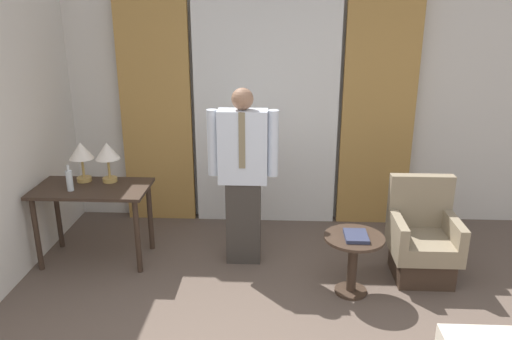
{
  "coord_description": "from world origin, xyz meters",
  "views": [
    {
      "loc": [
        0.14,
        -2.17,
        2.37
      ],
      "look_at": [
        -0.05,
        1.96,
        0.97
      ],
      "focal_mm": 35.0,
      "sensor_mm": 36.0,
      "label": 1
    }
  ],
  "objects_px": {
    "table_lamp_right": "(107,153)",
    "table_lamp_left": "(81,153)",
    "bottle_near_edge": "(70,180)",
    "book": "(356,236)",
    "armchair": "(422,242)",
    "side_table": "(353,255)",
    "person": "(243,171)",
    "desk": "(93,199)"
  },
  "relations": [
    {
      "from": "table_lamp_right",
      "to": "table_lamp_left",
      "type": "bearing_deg",
      "value": 180.0
    },
    {
      "from": "bottle_near_edge",
      "to": "book",
      "type": "relative_size",
      "value": 0.98
    },
    {
      "from": "armchair",
      "to": "side_table",
      "type": "height_order",
      "value": "armchair"
    },
    {
      "from": "table_lamp_left",
      "to": "bottle_near_edge",
      "type": "height_order",
      "value": "table_lamp_left"
    },
    {
      "from": "table_lamp_left",
      "to": "person",
      "type": "relative_size",
      "value": 0.23
    },
    {
      "from": "armchair",
      "to": "side_table",
      "type": "xyz_separation_m",
      "value": [
        -0.66,
        -0.32,
        0.03
      ]
    },
    {
      "from": "armchair",
      "to": "side_table",
      "type": "bearing_deg",
      "value": -153.84
    },
    {
      "from": "table_lamp_left",
      "to": "book",
      "type": "distance_m",
      "value": 2.63
    },
    {
      "from": "bottle_near_edge",
      "to": "armchair",
      "type": "xyz_separation_m",
      "value": [
        3.18,
        -0.06,
        -0.51
      ]
    },
    {
      "from": "armchair",
      "to": "book",
      "type": "xyz_separation_m",
      "value": [
        -0.65,
        -0.35,
        0.22
      ]
    },
    {
      "from": "table_lamp_right",
      "to": "bottle_near_edge",
      "type": "relative_size",
      "value": 1.59
    },
    {
      "from": "table_lamp_left",
      "to": "armchair",
      "type": "bearing_deg",
      "value": -5.72
    },
    {
      "from": "armchair",
      "to": "book",
      "type": "distance_m",
      "value": 0.77
    },
    {
      "from": "person",
      "to": "book",
      "type": "height_order",
      "value": "person"
    },
    {
      "from": "bottle_near_edge",
      "to": "armchair",
      "type": "height_order",
      "value": "bottle_near_edge"
    },
    {
      "from": "table_lamp_right",
      "to": "book",
      "type": "relative_size",
      "value": 1.56
    },
    {
      "from": "desk",
      "to": "table_lamp_left",
      "type": "height_order",
      "value": "table_lamp_left"
    },
    {
      "from": "desk",
      "to": "bottle_near_edge",
      "type": "relative_size",
      "value": 4.35
    },
    {
      "from": "desk",
      "to": "bottle_near_edge",
      "type": "xyz_separation_m",
      "value": [
        -0.16,
        -0.1,
        0.22
      ]
    },
    {
      "from": "desk",
      "to": "table_lamp_right",
      "type": "height_order",
      "value": "table_lamp_right"
    },
    {
      "from": "armchair",
      "to": "book",
      "type": "height_order",
      "value": "armchair"
    },
    {
      "from": "person",
      "to": "book",
      "type": "bearing_deg",
      "value": -29.31
    },
    {
      "from": "bottle_near_edge",
      "to": "armchair",
      "type": "distance_m",
      "value": 3.22
    },
    {
      "from": "desk",
      "to": "table_lamp_left",
      "type": "relative_size",
      "value": 2.74
    },
    {
      "from": "person",
      "to": "table_lamp_left",
      "type": "bearing_deg",
      "value": 175.56
    },
    {
      "from": "table_lamp_left",
      "to": "book",
      "type": "bearing_deg",
      "value": -14.83
    },
    {
      "from": "table_lamp_right",
      "to": "person",
      "type": "bearing_deg",
      "value": -5.3
    },
    {
      "from": "table_lamp_right",
      "to": "side_table",
      "type": "bearing_deg",
      "value": -15.93
    },
    {
      "from": "table_lamp_left",
      "to": "person",
      "type": "distance_m",
      "value": 1.54
    },
    {
      "from": "armchair",
      "to": "table_lamp_left",
      "type": "bearing_deg",
      "value": 174.28
    },
    {
      "from": "table_lamp_left",
      "to": "book",
      "type": "xyz_separation_m",
      "value": [
        2.5,
        -0.66,
        -0.48
      ]
    },
    {
      "from": "table_lamp_left",
      "to": "book",
      "type": "relative_size",
      "value": 1.56
    },
    {
      "from": "table_lamp_left",
      "to": "person",
      "type": "bearing_deg",
      "value": -4.44
    },
    {
      "from": "book",
      "to": "table_lamp_left",
      "type": "bearing_deg",
      "value": 165.17
    },
    {
      "from": "person",
      "to": "armchair",
      "type": "height_order",
      "value": "person"
    },
    {
      "from": "desk",
      "to": "book",
      "type": "relative_size",
      "value": 4.27
    },
    {
      "from": "table_lamp_left",
      "to": "armchair",
      "type": "relative_size",
      "value": 0.43
    },
    {
      "from": "table_lamp_right",
      "to": "armchair",
      "type": "distance_m",
      "value": 3.0
    },
    {
      "from": "bottle_near_edge",
      "to": "desk",
      "type": "bearing_deg",
      "value": 32.45
    },
    {
      "from": "person",
      "to": "armchair",
      "type": "xyz_separation_m",
      "value": [
        1.62,
        -0.2,
        -0.58
      ]
    },
    {
      "from": "desk",
      "to": "table_lamp_left",
      "type": "bearing_deg",
      "value": 128.83
    },
    {
      "from": "bottle_near_edge",
      "to": "side_table",
      "type": "bearing_deg",
      "value": -8.7
    }
  ]
}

